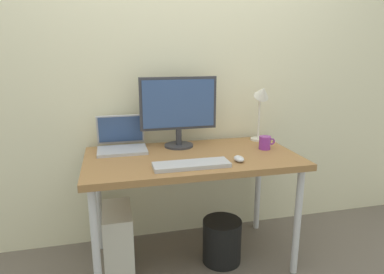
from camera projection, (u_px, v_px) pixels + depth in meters
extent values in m
plane|color=#665B51|center=(192.00, 259.00, 2.31)|extent=(6.00, 6.00, 0.00)
cube|color=beige|center=(178.00, 65.00, 2.38)|extent=(4.40, 0.04, 2.60)
cube|color=olive|center=(192.00, 158.00, 2.13)|extent=(1.34, 0.70, 0.04)
cylinder|color=silver|center=(96.00, 248.00, 1.81)|extent=(0.04, 0.04, 0.71)
cylinder|color=silver|center=(297.00, 222.00, 2.09)|extent=(0.04, 0.04, 0.71)
cylinder|color=silver|center=(99.00, 203.00, 2.36)|extent=(0.04, 0.04, 0.71)
cylinder|color=silver|center=(258.00, 187.00, 2.64)|extent=(0.04, 0.04, 0.71)
cylinder|color=#333338|center=(179.00, 145.00, 2.32)|extent=(0.20, 0.20, 0.01)
cylinder|color=#333338|center=(179.00, 137.00, 2.31)|extent=(0.04, 0.04, 0.11)
cube|color=#333338|center=(178.00, 103.00, 2.25)|extent=(0.52, 0.03, 0.36)
cube|color=#334C7F|center=(179.00, 104.00, 2.24)|extent=(0.49, 0.01, 0.32)
cube|color=#B2B2B7|center=(122.00, 150.00, 2.20)|extent=(0.32, 0.22, 0.02)
cube|color=#B2B2B7|center=(121.00, 129.00, 2.29)|extent=(0.32, 0.06, 0.21)
cube|color=#334C7F|center=(121.00, 129.00, 2.29)|extent=(0.30, 0.05, 0.18)
cylinder|color=silver|center=(258.00, 139.00, 2.49)|extent=(0.11, 0.11, 0.01)
cylinder|color=silver|center=(259.00, 117.00, 2.45)|extent=(0.02, 0.02, 0.32)
cone|color=silver|center=(263.00, 92.00, 2.37)|extent=(0.11, 0.14, 0.13)
cube|color=#B2B2B7|center=(191.00, 165.00, 1.91)|extent=(0.44, 0.14, 0.02)
ellipsoid|color=silver|center=(239.00, 159.00, 2.00)|extent=(0.06, 0.09, 0.03)
cylinder|color=purple|center=(265.00, 143.00, 2.25)|extent=(0.08, 0.08, 0.09)
torus|color=purple|center=(272.00, 142.00, 2.26)|extent=(0.05, 0.01, 0.05)
cube|color=silver|center=(118.00, 239.00, 2.17)|extent=(0.18, 0.36, 0.42)
cylinder|color=black|center=(222.00, 241.00, 2.26)|extent=(0.26, 0.26, 0.30)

